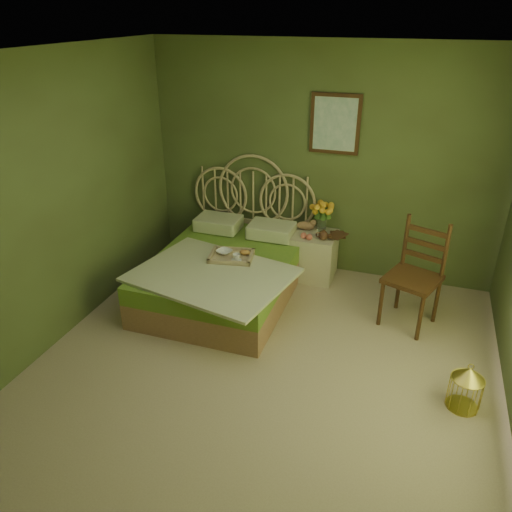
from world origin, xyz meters
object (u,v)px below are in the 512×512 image
(nightstand, at_px, (315,249))
(chair, at_px, (414,267))
(birdcage, at_px, (466,388))
(bed, at_px, (226,269))

(nightstand, xyz_separation_m, chair, (1.11, -0.59, 0.24))
(birdcage, bearing_deg, chair, 113.44)
(bed, relative_size, nightstand, 2.21)
(bed, distance_m, birdcage, 2.67)
(nightstand, relative_size, chair, 0.91)
(nightstand, height_order, birdcage, nightstand)
(chair, bearing_deg, birdcage, -46.00)
(bed, bearing_deg, chair, 3.39)
(bed, bearing_deg, nightstand, 40.24)
(bed, distance_m, nightstand, 1.09)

